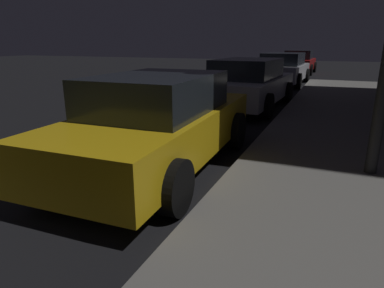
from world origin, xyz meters
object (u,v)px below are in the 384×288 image
at_px(car_yellow_cab, 159,122).
at_px(car_silver, 283,69).
at_px(car_white, 248,83).
at_px(car_red, 299,62).

xyz_separation_m(car_yellow_cab, car_silver, (-0.00, 11.93, 0.01)).
height_order(car_yellow_cab, car_silver, same).
relative_size(car_white, car_silver, 0.99).
bearing_deg(car_silver, car_yellow_cab, -90.00).
bearing_deg(car_white, car_yellow_cab, -89.97).
height_order(car_silver, car_red, same).
bearing_deg(car_red, car_silver, -90.00).
bearing_deg(car_yellow_cab, car_white, 90.03).
bearing_deg(car_white, car_silver, 89.98).
xyz_separation_m(car_silver, car_red, (-0.00, 6.44, -0.02)).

